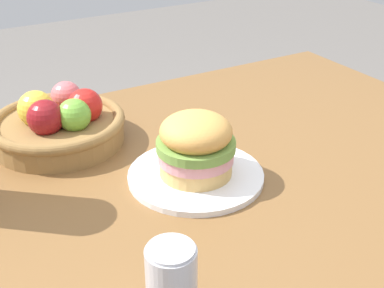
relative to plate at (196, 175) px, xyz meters
The scene contains 5 objects.
dining_table 0.11m from the plate, 72.01° to the left, with size 1.40×0.90×0.75m.
plate is the anchor object (origin of this frame).
sandwich 0.07m from the plate, 104.04° to the right, with size 0.15×0.15×0.12m.
soda_can 0.37m from the plate, 125.36° to the right, with size 0.07×0.07×0.13m.
fruit_basket 0.33m from the plate, 122.62° to the left, with size 0.29×0.29×0.12m.
Camera 1 is at (-0.45, -0.79, 1.29)m, focal length 49.17 mm.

